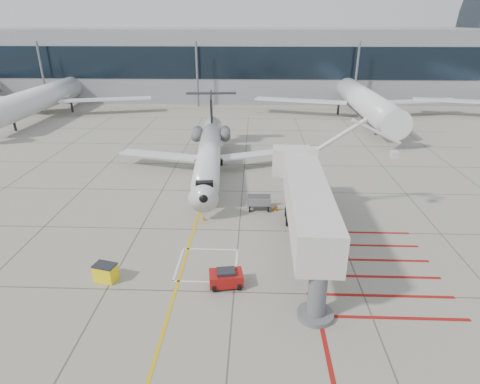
{
  "coord_description": "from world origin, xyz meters",
  "views": [
    {
      "loc": [
        1.17,
        -24.39,
        15.55
      ],
      "look_at": [
        0.0,
        6.0,
        2.5
      ],
      "focal_mm": 30.0,
      "sensor_mm": 36.0,
      "label": 1
    }
  ],
  "objects_px": {
    "pushback_tug": "(226,277)",
    "spill_bin": "(106,272)",
    "jet_bridge": "(308,212)",
    "regional_jet": "(208,148)"
  },
  "relations": [
    {
      "from": "regional_jet",
      "to": "jet_bridge",
      "type": "relative_size",
      "value": 1.5
    },
    {
      "from": "pushback_tug",
      "to": "spill_bin",
      "type": "height_order",
      "value": "pushback_tug"
    },
    {
      "from": "jet_bridge",
      "to": "pushback_tug",
      "type": "distance_m",
      "value": 7.05
    },
    {
      "from": "spill_bin",
      "to": "pushback_tug",
      "type": "bearing_deg",
      "value": 12.85
    },
    {
      "from": "regional_jet",
      "to": "pushback_tug",
      "type": "relative_size",
      "value": 12.87
    },
    {
      "from": "jet_bridge",
      "to": "pushback_tug",
      "type": "bearing_deg",
      "value": -146.37
    },
    {
      "from": "regional_jet",
      "to": "spill_bin",
      "type": "height_order",
      "value": "regional_jet"
    },
    {
      "from": "regional_jet",
      "to": "jet_bridge",
      "type": "xyz_separation_m",
      "value": [
        8.49,
        -14.82,
        0.07
      ]
    },
    {
      "from": "regional_jet",
      "to": "pushback_tug",
      "type": "bearing_deg",
      "value": -84.4
    },
    {
      "from": "jet_bridge",
      "to": "spill_bin",
      "type": "distance_m",
      "value": 13.89
    }
  ]
}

